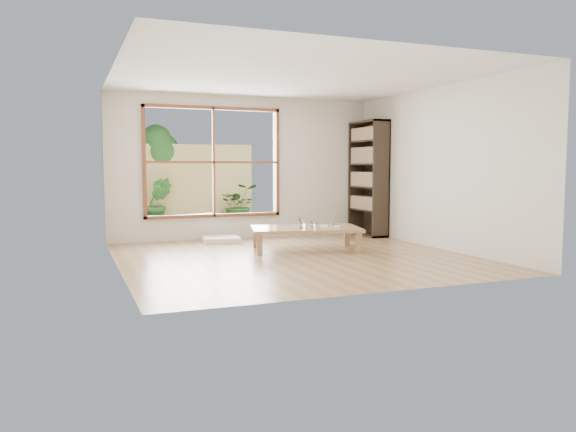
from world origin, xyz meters
The scene contains 15 objects.
ground centered at (0.00, 0.00, 0.00)m, with size 5.00×5.00×0.00m, color #AA8355.
low_table centered at (0.39, 0.51, 0.32)m, with size 1.87×1.33×0.37m.
floor_cushion centered at (-0.58, 2.00, 0.05)m, with size 0.63×0.63×0.09m, color white.
bookshelf centered at (2.31, 1.90, 1.09)m, with size 0.35×0.98×2.19m, color #2D2319.
glass_tall centered at (0.27, 0.39, 0.45)m, with size 0.09×0.09×0.16m, color silver.
glass_mid centered at (0.52, 0.50, 0.42)m, with size 0.07×0.07×0.10m, color silver.
glass_short centered at (0.38, 0.58, 0.42)m, with size 0.08×0.08×0.10m, color silver.
glass_small centered at (0.32, 0.50, 0.41)m, with size 0.06×0.06×0.08m, color silver.
food_tray centered at (0.75, 0.36, 0.39)m, with size 0.36×0.32×0.10m.
deck centered at (-0.60, 3.56, 0.00)m, with size 2.80×2.00×0.05m, color #3C332B.
garden_bench centered at (-0.88, 3.15, 0.33)m, with size 1.21×0.75×0.37m.
bamboo_fence centered at (-0.60, 4.56, 0.90)m, with size 2.80×0.06×1.80m, color tan.
shrub_right centered at (0.44, 4.29, 0.48)m, with size 0.83×0.72×0.92m, color #295A21.
shrub_left centered at (-1.35, 4.24, 0.56)m, with size 0.59×0.47×1.07m, color #295A21.
garden_tree centered at (-1.28, 4.86, 1.63)m, with size 1.04×0.85×2.22m.
Camera 1 is at (-3.09, -7.56, 1.33)m, focal length 35.00 mm.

